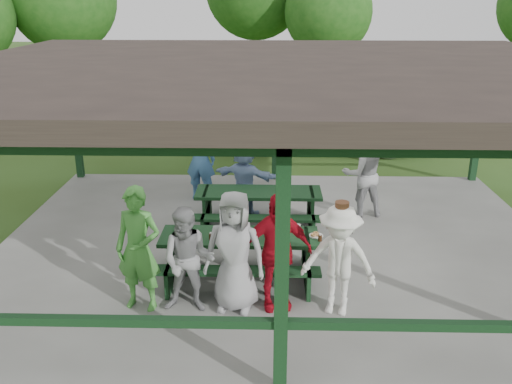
{
  "coord_description": "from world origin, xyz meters",
  "views": [
    {
      "loc": [
        -0.14,
        -8.82,
        4.36
      ],
      "look_at": [
        -0.36,
        -0.3,
        1.23
      ],
      "focal_mm": 38.0,
      "sensor_mm": 36.0,
      "label": 1
    }
  ],
  "objects_px": {
    "contestant_grey_mid": "(235,252)",
    "farm_trailer": "(237,122)",
    "contestant_grey_left": "(188,261)",
    "spectator_grey": "(363,174)",
    "contestant_green": "(139,249)",
    "picnic_table_near": "(240,251)",
    "contestant_white_fedora": "(339,260)",
    "spectator_lblue": "(244,179)",
    "pickup_truck": "(328,119)",
    "spectator_blue": "(200,159)",
    "picnic_table_far": "(259,205)",
    "contestant_red": "(276,252)"
  },
  "relations": [
    {
      "from": "picnic_table_far",
      "to": "spectator_grey",
      "type": "height_order",
      "value": "spectator_grey"
    },
    {
      "from": "picnic_table_near",
      "to": "contestant_white_fedora",
      "type": "xyz_separation_m",
      "value": [
        1.42,
        -0.93,
        0.34
      ]
    },
    {
      "from": "contestant_green",
      "to": "spectator_lblue",
      "type": "relative_size",
      "value": 1.21
    },
    {
      "from": "contestant_grey_mid",
      "to": "spectator_lblue",
      "type": "height_order",
      "value": "contestant_grey_mid"
    },
    {
      "from": "contestant_white_fedora",
      "to": "spectator_grey",
      "type": "xyz_separation_m",
      "value": [
        0.91,
        3.63,
        0.07
      ]
    },
    {
      "from": "contestant_grey_left",
      "to": "farm_trailer",
      "type": "distance_m",
      "value": 9.54
    },
    {
      "from": "contestant_grey_left",
      "to": "contestant_red",
      "type": "height_order",
      "value": "contestant_red"
    },
    {
      "from": "contestant_red",
      "to": "farm_trailer",
      "type": "distance_m",
      "value": 9.48
    },
    {
      "from": "contestant_grey_mid",
      "to": "spectator_lblue",
      "type": "distance_m",
      "value": 3.55
    },
    {
      "from": "contestant_green",
      "to": "pickup_truck",
      "type": "distance_m",
      "value": 9.94
    },
    {
      "from": "contestant_green",
      "to": "contestant_white_fedora",
      "type": "distance_m",
      "value": 2.78
    },
    {
      "from": "picnic_table_near",
      "to": "spectator_blue",
      "type": "distance_m",
      "value": 3.72
    },
    {
      "from": "contestant_grey_mid",
      "to": "farm_trailer",
      "type": "height_order",
      "value": "contestant_grey_mid"
    },
    {
      "from": "contestant_green",
      "to": "contestant_white_fedora",
      "type": "relative_size",
      "value": 1.09
    },
    {
      "from": "farm_trailer",
      "to": "spectator_lblue",
      "type": "bearing_deg",
      "value": -63.4
    },
    {
      "from": "picnic_table_far",
      "to": "contestant_white_fedora",
      "type": "bearing_deg",
      "value": -68.31
    },
    {
      "from": "contestant_green",
      "to": "pickup_truck",
      "type": "relative_size",
      "value": 0.31
    },
    {
      "from": "spectator_grey",
      "to": "spectator_lblue",
      "type": "bearing_deg",
      "value": -11.37
    },
    {
      "from": "contestant_green",
      "to": "contestant_grey_left",
      "type": "distance_m",
      "value": 0.71
    },
    {
      "from": "contestant_green",
      "to": "contestant_grey_mid",
      "type": "bearing_deg",
      "value": 12.41
    },
    {
      "from": "contestant_green",
      "to": "spectator_grey",
      "type": "xyz_separation_m",
      "value": [
        3.69,
        3.56,
        -0.03
      ]
    },
    {
      "from": "contestant_white_fedora",
      "to": "spectator_grey",
      "type": "height_order",
      "value": "spectator_grey"
    },
    {
      "from": "picnic_table_near",
      "to": "spectator_lblue",
      "type": "xyz_separation_m",
      "value": [
        -0.05,
        2.71,
        0.28
      ]
    },
    {
      "from": "picnic_table_near",
      "to": "spectator_lblue",
      "type": "bearing_deg",
      "value": 90.98
    },
    {
      "from": "contestant_white_fedora",
      "to": "spectator_blue",
      "type": "relative_size",
      "value": 0.92
    },
    {
      "from": "picnic_table_near",
      "to": "spectator_lblue",
      "type": "relative_size",
      "value": 1.62
    },
    {
      "from": "contestant_green",
      "to": "spectator_blue",
      "type": "xyz_separation_m",
      "value": [
        0.32,
        4.41,
        0.0
      ]
    },
    {
      "from": "picnic_table_near",
      "to": "contestant_red",
      "type": "relative_size",
      "value": 1.41
    },
    {
      "from": "contestant_white_fedora",
      "to": "pickup_truck",
      "type": "relative_size",
      "value": 0.28
    },
    {
      "from": "contestant_grey_left",
      "to": "pickup_truck",
      "type": "xyz_separation_m",
      "value": [
        2.86,
        9.34,
        -0.05
      ]
    },
    {
      "from": "contestant_grey_left",
      "to": "spectator_grey",
      "type": "height_order",
      "value": "spectator_grey"
    },
    {
      "from": "picnic_table_near",
      "to": "pickup_truck",
      "type": "relative_size",
      "value": 0.41
    },
    {
      "from": "picnic_table_near",
      "to": "contestant_red",
      "type": "height_order",
      "value": "contestant_red"
    },
    {
      "from": "contestant_white_fedora",
      "to": "pickup_truck",
      "type": "height_order",
      "value": "contestant_white_fedora"
    },
    {
      "from": "spectator_lblue",
      "to": "spectator_blue",
      "type": "relative_size",
      "value": 0.83
    },
    {
      "from": "picnic_table_far",
      "to": "contestant_green",
      "type": "bearing_deg",
      "value": -119.46
    },
    {
      "from": "picnic_table_far",
      "to": "contestant_grey_left",
      "type": "xyz_separation_m",
      "value": [
        -0.92,
        -2.92,
        0.31
      ]
    },
    {
      "from": "picnic_table_far",
      "to": "contestant_grey_mid",
      "type": "bearing_deg",
      "value": -95.55
    },
    {
      "from": "contestant_grey_left",
      "to": "contestant_grey_mid",
      "type": "xyz_separation_m",
      "value": [
        0.64,
        0.08,
        0.1
      ]
    },
    {
      "from": "picnic_table_far",
      "to": "contestant_red",
      "type": "bearing_deg",
      "value": -83.82
    },
    {
      "from": "spectator_lblue",
      "to": "spectator_blue",
      "type": "bearing_deg",
      "value": -19.56
    },
    {
      "from": "contestant_white_fedora",
      "to": "pickup_truck",
      "type": "bearing_deg",
      "value": 103.75
    },
    {
      "from": "contestant_green",
      "to": "contestant_grey_left",
      "type": "bearing_deg",
      "value": 6.49
    },
    {
      "from": "contestant_grey_left",
      "to": "contestant_red",
      "type": "xyz_separation_m",
      "value": [
        1.22,
        0.13,
        0.09
      ]
    },
    {
      "from": "picnic_table_far",
      "to": "spectator_lblue",
      "type": "xyz_separation_m",
      "value": [
        -0.3,
        0.71,
        0.29
      ]
    },
    {
      "from": "pickup_truck",
      "to": "farm_trailer",
      "type": "relative_size",
      "value": 1.5
    },
    {
      "from": "contestant_green",
      "to": "contestant_grey_mid",
      "type": "distance_m",
      "value": 1.34
    },
    {
      "from": "contestant_red",
      "to": "contestant_white_fedora",
      "type": "bearing_deg",
      "value": -17.28
    },
    {
      "from": "contestant_red",
      "to": "pickup_truck",
      "type": "relative_size",
      "value": 0.29
    },
    {
      "from": "spectator_grey",
      "to": "picnic_table_near",
      "type": "bearing_deg",
      "value": 38.13
    }
  ]
}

